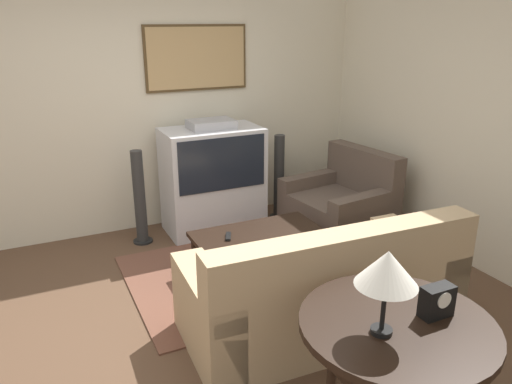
{
  "coord_description": "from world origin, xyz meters",
  "views": [
    {
      "loc": [
        -1.03,
        -3.09,
        2.2
      ],
      "look_at": [
        0.75,
        0.66,
        0.75
      ],
      "focal_mm": 35.0,
      "sensor_mm": 36.0,
      "label": 1
    }
  ],
  "objects_px": {
    "tv": "(213,179)",
    "console_table": "(397,333)",
    "armchair": "(341,207)",
    "speaker_tower_right": "(279,179)",
    "speaker_tower_left": "(140,200)",
    "coffee_table": "(258,236)",
    "couch": "(323,293)",
    "mantel_clock": "(437,301)",
    "table_lamp": "(387,270)"
  },
  "relations": [
    {
      "from": "coffee_table",
      "to": "mantel_clock",
      "type": "bearing_deg",
      "value": -88.49
    },
    {
      "from": "console_table",
      "to": "armchair",
      "type": "bearing_deg",
      "value": 61.0
    },
    {
      "from": "coffee_table",
      "to": "table_lamp",
      "type": "height_order",
      "value": "table_lamp"
    },
    {
      "from": "armchair",
      "to": "console_table",
      "type": "bearing_deg",
      "value": -36.44
    },
    {
      "from": "tv",
      "to": "coffee_table",
      "type": "height_order",
      "value": "tv"
    },
    {
      "from": "couch",
      "to": "speaker_tower_left",
      "type": "distance_m",
      "value": 2.29
    },
    {
      "from": "mantel_clock",
      "to": "console_table",
      "type": "bearing_deg",
      "value": 170.09
    },
    {
      "from": "speaker_tower_right",
      "to": "armchair",
      "type": "bearing_deg",
      "value": -60.1
    },
    {
      "from": "table_lamp",
      "to": "speaker_tower_right",
      "type": "height_order",
      "value": "table_lamp"
    },
    {
      "from": "tv",
      "to": "couch",
      "type": "relative_size",
      "value": 0.6
    },
    {
      "from": "speaker_tower_right",
      "to": "console_table",
      "type": "bearing_deg",
      "value": -107.07
    },
    {
      "from": "speaker_tower_left",
      "to": "coffee_table",
      "type": "bearing_deg",
      "value": -54.02
    },
    {
      "from": "couch",
      "to": "speaker_tower_left",
      "type": "xyz_separation_m",
      "value": [
        -0.83,
        2.12,
        0.14
      ]
    },
    {
      "from": "speaker_tower_left",
      "to": "tv",
      "type": "bearing_deg",
      "value": 0.88
    },
    {
      "from": "couch",
      "to": "table_lamp",
      "type": "bearing_deg",
      "value": 74.13
    },
    {
      "from": "tv",
      "to": "speaker_tower_left",
      "type": "height_order",
      "value": "tv"
    },
    {
      "from": "mantel_clock",
      "to": "armchair",
      "type": "bearing_deg",
      "value": 65.33
    },
    {
      "from": "tv",
      "to": "armchair",
      "type": "bearing_deg",
      "value": -30.24
    },
    {
      "from": "armchair",
      "to": "speaker_tower_right",
      "type": "bearing_deg",
      "value": -157.54
    },
    {
      "from": "coffee_table",
      "to": "mantel_clock",
      "type": "distance_m",
      "value": 2.09
    },
    {
      "from": "couch",
      "to": "armchair",
      "type": "distance_m",
      "value": 1.85
    },
    {
      "from": "couch",
      "to": "console_table",
      "type": "relative_size",
      "value": 1.97
    },
    {
      "from": "coffee_table",
      "to": "speaker_tower_right",
      "type": "distance_m",
      "value": 1.36
    },
    {
      "from": "tv",
      "to": "speaker_tower_right",
      "type": "xyz_separation_m",
      "value": [
        0.8,
        -0.01,
        -0.11
      ]
    },
    {
      "from": "table_lamp",
      "to": "speaker_tower_left",
      "type": "relative_size",
      "value": 0.46
    },
    {
      "from": "speaker_tower_right",
      "to": "coffee_table",
      "type": "bearing_deg",
      "value": -125.8
    },
    {
      "from": "speaker_tower_left",
      "to": "armchair",
      "type": "bearing_deg",
      "value": -18.92
    },
    {
      "from": "couch",
      "to": "table_lamp",
      "type": "xyz_separation_m",
      "value": [
        -0.33,
        -1.02,
        0.76
      ]
    },
    {
      "from": "couch",
      "to": "tv",
      "type": "bearing_deg",
      "value": -86.7
    },
    {
      "from": "tv",
      "to": "console_table",
      "type": "height_order",
      "value": "tv"
    },
    {
      "from": "table_lamp",
      "to": "mantel_clock",
      "type": "relative_size",
      "value": 2.53
    },
    {
      "from": "couch",
      "to": "speaker_tower_right",
      "type": "xyz_separation_m",
      "value": [
        0.76,
        2.12,
        0.14
      ]
    },
    {
      "from": "console_table",
      "to": "speaker_tower_left",
      "type": "xyz_separation_m",
      "value": [
        -0.64,
        3.11,
        -0.19
      ]
    },
    {
      "from": "tv",
      "to": "armchair",
      "type": "relative_size",
      "value": 1.11
    },
    {
      "from": "coffee_table",
      "to": "speaker_tower_left",
      "type": "bearing_deg",
      "value": 125.98
    },
    {
      "from": "couch",
      "to": "mantel_clock",
      "type": "bearing_deg",
      "value": 93.4
    },
    {
      "from": "tv",
      "to": "armchair",
      "type": "height_order",
      "value": "tv"
    },
    {
      "from": "couch",
      "to": "armchair",
      "type": "bearing_deg",
      "value": -126.24
    },
    {
      "from": "tv",
      "to": "couch",
      "type": "height_order",
      "value": "tv"
    },
    {
      "from": "couch",
      "to": "armchair",
      "type": "relative_size",
      "value": 1.84
    },
    {
      "from": "mantel_clock",
      "to": "speaker_tower_right",
      "type": "xyz_separation_m",
      "value": [
        0.74,
        3.14,
        -0.35
      ]
    },
    {
      "from": "mantel_clock",
      "to": "speaker_tower_left",
      "type": "bearing_deg",
      "value": 105.19
    },
    {
      "from": "mantel_clock",
      "to": "table_lamp",
      "type": "bearing_deg",
      "value": 179.87
    },
    {
      "from": "couch",
      "to": "speaker_tower_left",
      "type": "bearing_deg",
      "value": -66.26
    },
    {
      "from": "speaker_tower_left",
      "to": "mantel_clock",
      "type": "bearing_deg",
      "value": -74.81
    },
    {
      "from": "tv",
      "to": "mantel_clock",
      "type": "xyz_separation_m",
      "value": [
        0.06,
        -3.15,
        0.23
      ]
    },
    {
      "from": "coffee_table",
      "to": "speaker_tower_right",
      "type": "height_order",
      "value": "speaker_tower_right"
    },
    {
      "from": "couch",
      "to": "speaker_tower_left",
      "type": "relative_size",
      "value": 2.05
    },
    {
      "from": "coffee_table",
      "to": "speaker_tower_left",
      "type": "relative_size",
      "value": 1.18
    },
    {
      "from": "console_table",
      "to": "mantel_clock",
      "type": "distance_m",
      "value": 0.27
    }
  ]
}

